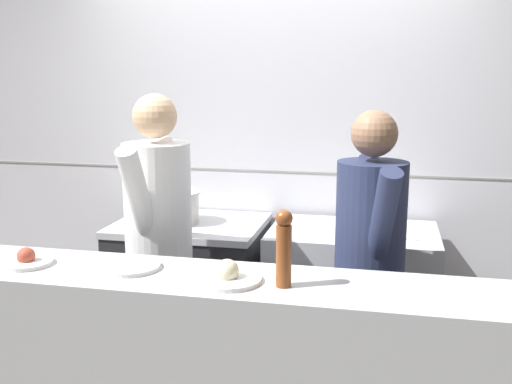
% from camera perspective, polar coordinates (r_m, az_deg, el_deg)
% --- Properties ---
extents(wall_back_tiled, '(8.00, 0.06, 2.60)m').
position_cam_1_polar(wall_back_tiled, '(3.91, 2.12, 4.22)').
color(wall_back_tiled, silver).
rests_on(wall_back_tiled, ground_plane).
extents(oven_range, '(0.90, 0.71, 0.88)m').
position_cam_1_polar(oven_range, '(3.85, -6.18, -9.17)').
color(oven_range, '#232326').
rests_on(oven_range, ground_plane).
extents(prep_counter, '(0.97, 0.65, 0.88)m').
position_cam_1_polar(prep_counter, '(3.67, 9.04, -10.30)').
color(prep_counter, '#B7BABF').
rests_on(prep_counter, ground_plane).
extents(stock_pot, '(0.31, 0.31, 0.20)m').
position_cam_1_polar(stock_pot, '(3.70, -7.72, -1.33)').
color(stock_pot, beige).
rests_on(stock_pot, oven_range).
extents(mixing_bowl_steel, '(0.22, 0.22, 0.07)m').
position_cam_1_polar(mixing_bowl_steel, '(3.48, 7.81, -3.16)').
color(mixing_bowl_steel, '#B7BABF').
rests_on(mixing_bowl_steel, prep_counter).
extents(chefs_knife, '(0.38, 0.07, 0.02)m').
position_cam_1_polar(chefs_knife, '(3.41, 11.40, -4.11)').
color(chefs_knife, '#B7BABF').
rests_on(chefs_knife, prep_counter).
extents(plated_dish_main, '(0.22, 0.22, 0.08)m').
position_cam_1_polar(plated_dish_main, '(2.77, -21.02, -6.10)').
color(plated_dish_main, white).
rests_on(plated_dish_main, pass_counter).
extents(plated_dish_appetiser, '(0.26, 0.26, 0.02)m').
position_cam_1_polar(plated_dish_appetiser, '(2.59, -11.96, -6.95)').
color(plated_dish_appetiser, white).
rests_on(plated_dish_appetiser, pass_counter).
extents(plated_dish_dessert, '(0.27, 0.27, 0.10)m').
position_cam_1_polar(plated_dish_dessert, '(2.39, -2.78, -7.99)').
color(plated_dish_dessert, white).
rests_on(plated_dish_dessert, pass_counter).
extents(pepper_mill, '(0.07, 0.07, 0.30)m').
position_cam_1_polar(pepper_mill, '(2.29, 2.66, -5.23)').
color(pepper_mill, brown).
rests_on(pepper_mill, pass_counter).
extents(chef_head_cook, '(0.36, 0.73, 1.68)m').
position_cam_1_polar(chef_head_cook, '(3.13, -9.24, -4.54)').
color(chef_head_cook, black).
rests_on(chef_head_cook, ground_plane).
extents(chef_sous, '(0.41, 0.70, 1.62)m').
position_cam_1_polar(chef_sous, '(2.90, 10.75, -6.59)').
color(chef_sous, black).
rests_on(chef_sous, ground_plane).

